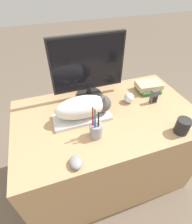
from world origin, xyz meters
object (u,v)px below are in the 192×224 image
Objects in this scene: cat at (85,107)px; phone at (154,97)px; keyboard at (82,117)px; book_stack at (148,87)px; monitor at (88,66)px; baseball at (129,98)px; pen_cup at (96,130)px; coffee_mug at (183,126)px; computer_mouse at (76,162)px.

phone is at bearing -0.09° from cat.
keyboard is 1.84× the size of book_stack.
phone is at bearing -0.08° from keyboard.
monitor is (0.10, 0.24, 0.15)m from cat.
baseball is at bearing 9.46° from keyboard.
cat is at bearing -112.15° from monitor.
monitor is 0.47m from pen_cup.
cat is 3.17× the size of coffee_mug.
computer_mouse is at bearing -146.41° from book_stack.
book_stack is at bearing -11.11° from monitor.
monitor reaches higher than computer_mouse.
pen_cup is 2.10× the size of phone.
computer_mouse is at bearing -136.59° from pen_cup.
book_stack is at bearing 33.59° from computer_mouse.
monitor is 0.38m from baseball.
coffee_mug is at bearing -66.03° from baseball.
keyboard is 5.10× the size of baseball.
computer_mouse is at bearing -113.41° from monitor.
keyboard is at bearing 179.92° from phone.
computer_mouse is 0.75m from phone.
book_stack is (0.22, 0.09, -0.00)m from baseball.
baseball is (0.50, 0.39, 0.02)m from computer_mouse.
computer_mouse is 0.87m from book_stack.
baseball is at bearing -34.83° from monitor.
computer_mouse is 0.85× the size of phone.
phone is (0.00, 0.31, 0.00)m from coffee_mug.
cat is at bearing 179.91° from phone.
monitor is at bearing 67.85° from cat.
cat is 0.71× the size of monitor.
monitor is at bearing 127.32° from coffee_mug.
coffee_mug is at bearing -90.31° from phone.
book_stack is at bearing 30.21° from pen_cup.
pen_cup is (0.16, 0.15, 0.03)m from computer_mouse.
monitor is at bearing 168.89° from book_stack.
cat is at bearing 148.90° from coffee_mug.
baseball reaches higher than keyboard.
baseball is (0.26, -0.18, -0.21)m from monitor.
cat is 0.59m from book_stack.
cat is at bearing 65.69° from computer_mouse.
coffee_mug reaches higher than keyboard.
computer_mouse is at bearing -141.97° from baseball.
pen_cup is 0.54m from phone.
keyboard is at bearing -117.09° from monitor.
cat is 1.80× the size of book_stack.
coffee_mug is at bearing -15.17° from pen_cup.
phone reaches higher than baseball.
cat is 3.55× the size of phone.
coffee_mug is 0.47m from book_stack.
cat is at bearing 94.22° from pen_cup.
keyboard is 0.35m from computer_mouse.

